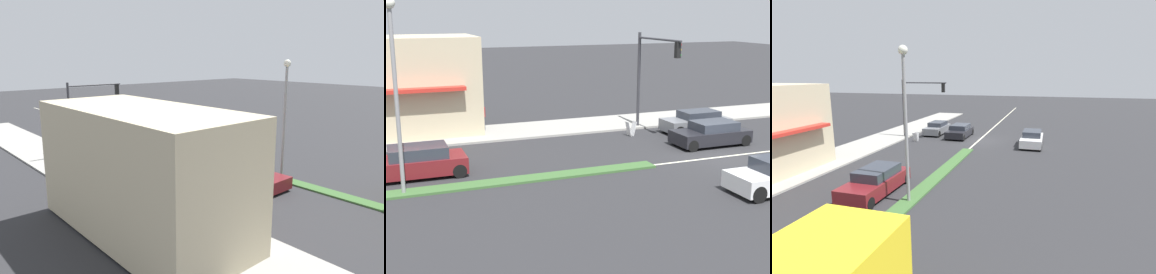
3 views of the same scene
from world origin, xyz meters
TOP-DOWN VIEW (x-y plane):
  - ground_plane at (0.00, 18.00)m, footprint 160.00×160.00m
  - sidewalk_right at (9.00, 18.50)m, footprint 4.00×73.00m
  - lane_marking_center at (0.00, 0.00)m, footprint 0.16×60.00m
  - building_corner_store at (10.61, 15.16)m, footprint 5.34×10.37m
  - traffic_signal_main at (6.12, 0.73)m, footprint 4.59×0.34m
  - street_lamp at (0.00, 14.94)m, footprint 0.44×0.44m
  - pedestrian at (9.72, 9.80)m, footprint 0.34×0.34m
  - warning_aframe_sign at (5.66, 2.17)m, footprint 0.45×0.53m
  - van_white at (-5.00, 1.03)m, footprint 1.81×4.13m
  - sedan_maroon at (2.20, 14.32)m, footprint 1.86×4.44m
  - sedan_dark at (2.20, -0.81)m, footprint 1.89×4.04m
  - suv_grey at (5.00, -1.76)m, footprint 1.72×3.94m

SIDE VIEW (x-z plane):
  - ground_plane at x=0.00m, z-range 0.00..0.00m
  - lane_marking_center at x=0.00m, z-range 0.00..0.01m
  - sidewalk_right at x=9.00m, z-range 0.00..0.12m
  - warning_aframe_sign at x=5.66m, z-range 0.01..0.84m
  - sedan_dark at x=2.20m, z-range -0.02..1.25m
  - suv_grey at x=5.00m, z-range -0.02..1.27m
  - sedan_maroon at x=2.20m, z-range -0.03..1.33m
  - van_white at x=-5.00m, z-range -0.03..1.33m
  - pedestrian at x=9.72m, z-range 0.16..1.73m
  - building_corner_store at x=10.61m, z-range 0.12..5.57m
  - traffic_signal_main at x=6.12m, z-range 1.10..6.70m
  - street_lamp at x=0.00m, z-range 1.09..8.46m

